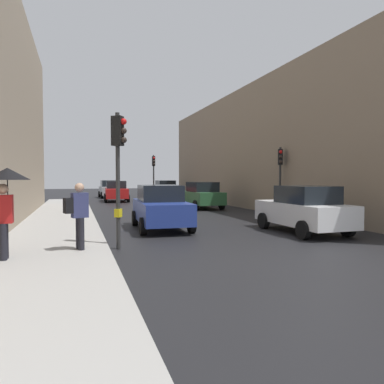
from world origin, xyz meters
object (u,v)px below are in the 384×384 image
at_px(car_white_compact, 304,209).
at_px(pedestrian_with_grey_backpack, 78,212).
at_px(car_green_estate, 201,195).
at_px(car_silver_hatchback, 110,189).
at_px(traffic_light_near_right, 118,156).
at_px(car_blue_van, 161,207).
at_px(car_red_sedan, 116,191).
at_px(traffic_light_far_median, 154,169).
at_px(car_dark_suv, 165,189).
at_px(traffic_light_mid_street, 280,169).
at_px(pedestrian_with_umbrella, 6,188).

distance_m(car_white_compact, pedestrian_with_grey_backpack, 8.22).
xyz_separation_m(car_green_estate, car_silver_hatchback, (-4.72, 14.65, 0.00)).
bearing_deg(traffic_light_near_right, car_blue_van, 60.43).
bearing_deg(car_red_sedan, car_blue_van, -90.14).
height_order(car_green_estate, car_white_compact, same).
distance_m(car_green_estate, car_silver_hatchback, 15.39).
bearing_deg(traffic_light_far_median, car_white_compact, -84.98).
distance_m(traffic_light_far_median, car_blue_van, 17.03).
bearing_deg(car_silver_hatchback, traffic_light_near_right, -94.40).
distance_m(traffic_light_far_median, car_green_estate, 8.43).
bearing_deg(car_dark_suv, car_blue_van, -104.00).
height_order(car_blue_van, car_silver_hatchback, same).
height_order(traffic_light_mid_street, car_white_compact, traffic_light_mid_street).
xyz_separation_m(traffic_light_near_right, car_silver_hatchback, (2.07, 26.84, -1.82)).
height_order(car_silver_hatchback, pedestrian_with_grey_backpack, pedestrian_with_grey_backpack).
relative_size(car_green_estate, car_dark_suv, 1.02).
bearing_deg(car_green_estate, car_dark_suv, 88.13).
bearing_deg(pedestrian_with_grey_backpack, car_white_compact, 10.96).
height_order(car_green_estate, car_blue_van, same).
bearing_deg(car_white_compact, pedestrian_with_umbrella, -166.98).
bearing_deg(car_silver_hatchback, car_white_compact, -79.31).
bearing_deg(car_white_compact, traffic_light_near_right, -171.55).
relative_size(traffic_light_near_right, pedestrian_with_grey_backpack, 2.21).
distance_m(traffic_light_far_median, pedestrian_with_umbrella, 22.92).
height_order(car_silver_hatchback, pedestrian_with_umbrella, pedestrian_with_umbrella).
relative_size(traffic_light_far_median, car_red_sedan, 0.93).
xyz_separation_m(car_red_sedan, car_blue_van, (-0.04, -17.25, 0.00)).
relative_size(traffic_light_far_median, pedestrian_with_grey_backpack, 2.25).
xyz_separation_m(car_blue_van, car_dark_suv, (5.11, 20.49, 0.00)).
distance_m(traffic_light_far_median, traffic_light_mid_street, 14.43).
bearing_deg(car_blue_van, traffic_light_far_median, 79.17).
bearing_deg(traffic_light_far_median, car_silver_hatchback, 115.83).
relative_size(car_blue_van, car_white_compact, 1.02).
bearing_deg(traffic_light_near_right, car_red_sedan, 84.23).
bearing_deg(car_red_sedan, car_dark_suv, 32.62).
bearing_deg(traffic_light_mid_street, car_dark_suv, 96.57).
bearing_deg(pedestrian_with_grey_backpack, car_red_sedan, 81.42).
relative_size(car_silver_hatchback, pedestrian_with_umbrella, 1.98).
bearing_deg(car_green_estate, car_silver_hatchback, 107.86).
height_order(car_red_sedan, pedestrian_with_grey_backpack, pedestrian_with_grey_backpack).
distance_m(car_blue_van, pedestrian_with_umbrella, 6.87).
xyz_separation_m(car_white_compact, pedestrian_with_umbrella, (-9.65, -2.23, 0.96)).
bearing_deg(car_green_estate, traffic_light_mid_street, -67.22).
xyz_separation_m(traffic_light_mid_street, car_white_compact, (-2.28, -5.37, -1.66)).
relative_size(traffic_light_near_right, car_green_estate, 0.91).
height_order(traffic_light_far_median, car_blue_van, traffic_light_far_median).
bearing_deg(traffic_light_near_right, pedestrian_with_umbrella, -156.13).
xyz_separation_m(traffic_light_far_median, traffic_light_mid_street, (3.97, -13.87, -0.21)).
distance_m(traffic_light_mid_street, traffic_light_near_right, 11.22).
height_order(car_red_sedan, car_dark_suv, same).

